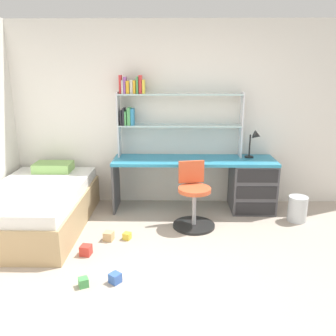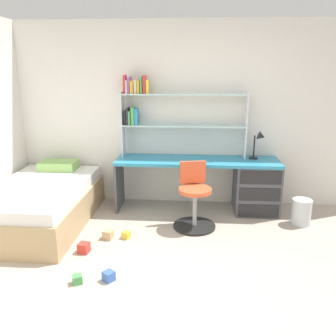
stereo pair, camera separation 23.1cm
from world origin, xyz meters
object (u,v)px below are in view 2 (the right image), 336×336
waste_bin (301,212)px  toy_block_yellow_0 (126,235)px  swivel_chair (194,202)px  toy_block_natural_1 (108,234)px  toy_block_green_2 (77,279)px  toy_block_blue_3 (109,276)px  desk (240,183)px  bed_platform (41,204)px  bookshelf_hutch (164,109)px  desk_lamp (260,141)px  toy_block_red_4 (84,248)px

waste_bin → toy_block_yellow_0: bearing=-165.3°
swivel_chair → waste_bin: (1.34, 0.17, -0.15)m
toy_block_natural_1 → toy_block_green_2: size_ratio=1.23×
toy_block_blue_3 → desk: bearing=52.1°
swivel_chair → bed_platform: 1.91m
bookshelf_hutch → waste_bin: size_ratio=5.17×
desk → swivel_chair: (-0.61, -0.55, -0.09)m
desk → bed_platform: (-2.52, -0.62, -0.14)m
swivel_chair → toy_block_natural_1: bearing=-157.2°
bookshelf_hutch → toy_block_blue_3: (-0.35, -1.96, -1.32)m
bookshelf_hutch → desk_lamp: bearing=-4.3°
toy_block_natural_1 → desk: bearing=31.1°
swivel_chair → waste_bin: swivel_chair is taller
desk_lamp → toy_block_yellow_0: 2.13m
swivel_chair → toy_block_yellow_0: bearing=-153.6°
toy_block_natural_1 → swivel_chair: bearing=22.8°
bed_platform → toy_block_yellow_0: size_ratio=22.86×
desk_lamp → toy_block_yellow_0: desk_lamp is taller
swivel_chair → toy_block_yellow_0: (-0.78, -0.39, -0.28)m
desk → toy_block_blue_3: bearing=-127.9°
toy_block_natural_1 → toy_block_yellow_0: bearing=7.6°
waste_bin → bed_platform: bearing=-175.8°
toy_block_green_2 → toy_block_red_4: toy_block_red_4 is taller
bed_platform → toy_block_natural_1: bearing=-20.5°
desk_lamp → swivel_chair: size_ratio=0.48×
bed_platform → toy_block_yellow_0: (1.13, -0.32, -0.22)m
waste_bin → bookshelf_hutch: bearing=162.7°
swivel_chair → desk_lamp: bearing=36.4°
toy_block_green_2 → toy_block_red_4: bearing=101.4°
bookshelf_hutch → bed_platform: 2.01m
toy_block_yellow_0 → bookshelf_hutch: bearing=72.6°
toy_block_green_2 → waste_bin: bearing=31.6°
desk → toy_block_yellow_0: size_ratio=27.07×
desk → toy_block_blue_3: size_ratio=23.56×
swivel_chair → toy_block_green_2: size_ratio=9.58×
desk → bookshelf_hutch: (-1.05, 0.17, 0.97)m
desk → toy_block_yellow_0: (-1.39, -0.94, -0.36)m
bookshelf_hutch → toy_block_yellow_0: bookshelf_hutch is taller
toy_block_green_2 → desk: bearing=48.1°
desk_lamp → swivel_chair: desk_lamp is taller
bookshelf_hutch → desk_lamp: size_ratio=4.41×
desk → toy_block_green_2: (-1.67, -1.86, -0.36)m
bookshelf_hutch → waste_bin: 2.21m
desk → toy_block_yellow_0: 1.72m
toy_block_yellow_0 → toy_block_green_2: size_ratio=0.97×
bookshelf_hutch → bed_platform: (-1.48, -0.79, -1.10)m
desk_lamp → bed_platform: (-2.76, -0.69, -0.71)m
bookshelf_hutch → waste_bin: bearing=-17.3°
bed_platform → toy_block_green_2: bearing=-55.3°
swivel_chair → bookshelf_hutch: bearing=120.9°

